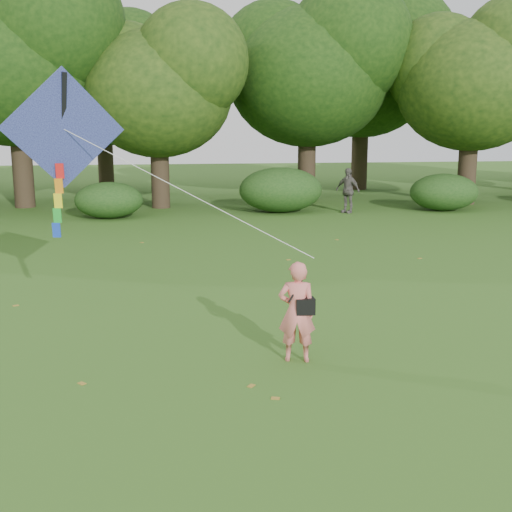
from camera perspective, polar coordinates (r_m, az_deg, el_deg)
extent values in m
plane|color=#265114|center=(9.50, 3.20, -11.34)|extent=(100.00, 100.00, 0.00)
imported|color=#E9746D|center=(10.14, 3.65, -4.96)|extent=(0.66, 0.50, 1.62)
imported|color=#615B56|center=(27.05, 8.15, 5.79)|extent=(1.08, 1.11, 1.87)
cube|color=black|center=(10.11, 4.36, -4.45)|extent=(0.30, 0.20, 0.26)
cylinder|color=black|center=(9.99, 3.73, -2.77)|extent=(0.33, 0.14, 0.47)
cube|color=#24319F|center=(11.65, -16.78, 10.78)|extent=(2.02, 0.58, 2.06)
cube|color=black|center=(11.68, -16.76, 10.78)|extent=(0.31, 0.52, 1.86)
cylinder|color=white|center=(10.55, -6.59, 5.84)|extent=(3.97, 2.08, 1.96)
cube|color=red|center=(11.72, -17.04, 7.25)|extent=(0.14, 0.06, 0.26)
cube|color=orange|center=(11.74, -17.11, 5.98)|extent=(0.14, 0.06, 0.26)
cube|color=yellow|center=(11.77, -17.18, 4.71)|extent=(0.14, 0.06, 0.26)
cube|color=green|center=(11.81, -17.25, 3.46)|extent=(0.14, 0.06, 0.26)
cube|color=blue|center=(11.85, -17.31, 2.21)|extent=(0.14, 0.06, 0.26)
cylinder|color=#3A2D1E|center=(30.28, -20.06, 7.72)|extent=(0.88, 0.88, 3.85)
ellipsoid|color=#1E3F11|center=(30.31, -20.63, 15.50)|extent=(8.00, 8.00, 6.80)
cylinder|color=#3A2D1E|center=(28.65, -8.52, 7.40)|extent=(0.80, 0.80, 3.15)
ellipsoid|color=#1E3F11|center=(28.59, -8.73, 14.08)|extent=(6.40, 6.40, 5.44)
cylinder|color=#3A2D1E|center=(31.35, 4.53, 8.35)|extent=(0.86, 0.86, 3.67)
ellipsoid|color=#1E3F11|center=(31.36, 4.65, 15.53)|extent=(7.60, 7.60, 6.46)
cylinder|color=#3A2D1E|center=(31.30, 18.27, 7.56)|extent=(0.83, 0.83, 3.43)
ellipsoid|color=#1E3F11|center=(31.27, 18.71, 14.12)|extent=(6.80, 6.80, 5.78)
cylinder|color=#3A2D1E|center=(36.27, -13.23, 8.41)|extent=(0.84, 0.84, 3.50)
ellipsoid|color=#1E3F11|center=(36.25, -13.51, 14.21)|extent=(7.00, 7.00, 5.95)
cylinder|color=#3A2D1E|center=(36.70, 9.20, 9.02)|extent=(0.90, 0.90, 4.02)
ellipsoid|color=#1E3F11|center=(36.74, 9.42, 15.50)|extent=(7.80, 7.80, 6.63)
ellipsoid|color=#264919|center=(25.94, -12.95, 4.86)|extent=(2.66, 2.09, 1.42)
ellipsoid|color=#264919|center=(27.02, 2.20, 5.90)|extent=(3.50, 2.75, 1.88)
ellipsoid|color=#264919|center=(28.63, 16.37, 5.47)|extent=(2.94, 2.31, 1.58)
cube|color=olive|center=(9.84, -15.22, -10.88)|extent=(0.14, 0.14, 0.01)
cube|color=olive|center=(9.43, -0.43, -11.47)|extent=(0.14, 0.14, 0.01)
cube|color=olive|center=(20.52, -10.10, 1.19)|extent=(0.14, 0.14, 0.01)
cube|color=olive|center=(20.86, 7.21, 1.46)|extent=(0.12, 0.14, 0.01)
cube|color=olive|center=(17.70, 2.89, -0.33)|extent=(0.13, 0.10, 0.01)
cube|color=olive|center=(9.05, 1.74, -12.53)|extent=(0.14, 0.11, 0.01)
cube|color=olive|center=(14.22, -20.57, -4.15)|extent=(0.14, 0.12, 0.01)
cube|color=olive|center=(18.43, 14.35, -0.21)|extent=(0.14, 0.13, 0.01)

